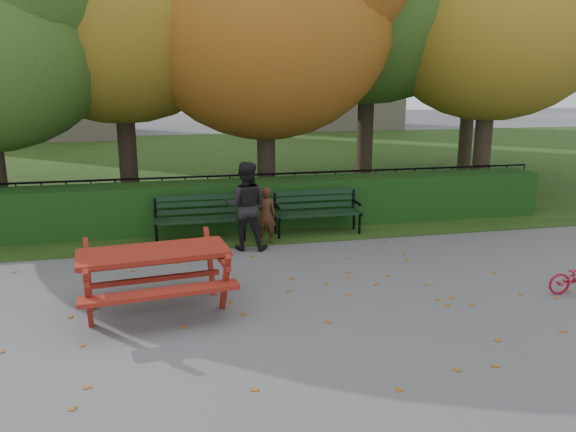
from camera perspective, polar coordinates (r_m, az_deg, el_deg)
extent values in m
plane|color=slate|center=(8.10, 2.22, -9.08)|extent=(90.00, 90.00, 0.00)
plane|color=#1B310F|center=(21.52, -7.22, 5.41)|extent=(90.00, 90.00, 0.00)
cube|color=#B5A28F|center=(36.68, 3.49, 18.37)|extent=(9.00, 6.00, 12.00)
cube|color=black|center=(12.15, -3.09, 1.27)|extent=(13.00, 0.90, 1.00)
cube|color=black|center=(13.02, -3.64, 0.22)|extent=(14.00, 0.04, 0.04)
cube|color=black|center=(12.83, -3.70, 4.21)|extent=(14.00, 0.04, 0.04)
cylinder|color=black|center=(12.83, -17.03, 1.35)|extent=(0.03, 0.03, 1.00)
cylinder|color=black|center=(12.93, -3.67, 2.03)|extent=(0.03, 0.03, 1.00)
cylinder|color=black|center=(13.69, 8.85, 2.56)|extent=(0.03, 0.03, 1.00)
cylinder|color=black|center=(15.30, 21.19, 2.97)|extent=(0.03, 0.03, 1.00)
cylinder|color=black|center=(14.32, -16.03, 7.04)|extent=(0.44, 0.44, 3.15)
cylinder|color=black|center=(13.73, -2.23, 6.56)|extent=(0.44, 0.44, 2.80)
ellipsoid|color=brown|center=(13.67, -2.36, 19.13)|extent=(6.00, 6.00, 5.40)
cylinder|color=black|center=(15.73, 7.84, 8.67)|extent=(0.44, 0.44, 3.50)
cylinder|color=black|center=(15.58, 19.17, 7.01)|extent=(0.44, 0.44, 2.97)
ellipsoid|color=olive|center=(15.56, 20.16, 18.72)|extent=(5.80, 5.80, 5.22)
cylinder|color=black|center=(19.91, 17.69, 8.73)|extent=(0.44, 0.44, 3.15)
ellipsoid|color=#325018|center=(19.93, 18.44, 18.42)|extent=(6.00, 6.00, 5.40)
cube|color=black|center=(10.99, -8.87, -0.58)|extent=(1.80, 0.12, 0.04)
cube|color=black|center=(11.16, -8.93, -0.36)|extent=(1.80, 0.12, 0.04)
cube|color=black|center=(11.33, -8.99, -0.14)|extent=(1.80, 0.12, 0.04)
cube|color=black|center=(11.40, -9.04, 0.51)|extent=(1.80, 0.05, 0.10)
cube|color=black|center=(11.36, -9.06, 1.24)|extent=(1.80, 0.05, 0.10)
cube|color=black|center=(11.34, -9.09, 1.88)|extent=(1.80, 0.05, 0.10)
cube|color=black|center=(11.15, -13.28, -0.68)|extent=(0.05, 0.55, 0.06)
cube|color=black|center=(11.36, -13.33, 0.75)|extent=(0.05, 0.05, 0.41)
cylinder|color=black|center=(11.03, -13.23, -1.92)|extent=(0.05, 0.05, 0.44)
cylinder|color=black|center=(11.38, -13.22, -1.43)|extent=(0.05, 0.05, 0.44)
cube|color=black|center=(11.12, -13.34, 0.34)|extent=(0.05, 0.45, 0.04)
cube|color=black|center=(11.24, -4.60, -0.23)|extent=(0.05, 0.55, 0.06)
cube|color=black|center=(11.45, -4.81, 1.19)|extent=(0.05, 0.05, 0.41)
cylinder|color=black|center=(11.12, -4.45, -1.45)|extent=(0.05, 0.05, 0.44)
cylinder|color=black|center=(11.47, -4.70, -0.98)|extent=(0.05, 0.05, 0.44)
cube|color=black|center=(11.21, -4.63, 0.79)|extent=(0.05, 0.45, 0.04)
cube|color=black|center=(11.37, 3.28, 0.06)|extent=(1.80, 0.12, 0.04)
cube|color=black|center=(11.54, 3.04, 0.27)|extent=(1.80, 0.12, 0.04)
cube|color=black|center=(11.71, 2.81, 0.48)|extent=(1.80, 0.12, 0.04)
cube|color=black|center=(11.77, 2.70, 1.10)|extent=(1.80, 0.05, 0.10)
cube|color=black|center=(11.74, 2.71, 1.81)|extent=(1.80, 0.05, 0.10)
cube|color=black|center=(11.71, 2.72, 2.43)|extent=(1.80, 0.05, 0.10)
cube|color=black|center=(11.35, -1.10, -0.04)|extent=(0.05, 0.55, 0.06)
cube|color=black|center=(11.56, -1.37, 1.36)|extent=(0.05, 0.05, 0.41)
cylinder|color=black|center=(11.23, -0.91, -1.25)|extent=(0.05, 0.05, 0.44)
cylinder|color=black|center=(11.58, -1.27, -0.79)|extent=(0.05, 0.05, 0.44)
cube|color=black|center=(11.33, -1.12, 0.96)|extent=(0.05, 0.45, 0.04)
cube|color=black|center=(11.79, 7.03, 0.39)|extent=(0.05, 0.55, 0.06)
cube|color=black|center=(11.99, 6.63, 1.73)|extent=(0.05, 0.05, 0.41)
cylinder|color=black|center=(11.68, 7.29, -0.77)|extent=(0.05, 0.05, 0.44)
cylinder|color=black|center=(12.01, 6.72, -0.34)|extent=(0.05, 0.05, 0.44)
cube|color=black|center=(11.77, 7.02, 1.35)|extent=(0.05, 0.45, 0.04)
cube|color=maroon|center=(7.91, -13.51, -3.65)|extent=(2.10, 1.08, 0.07)
cube|color=maroon|center=(7.38, -12.79, -7.65)|extent=(2.03, 0.52, 0.06)
cube|color=maroon|center=(8.65, -13.86, -4.49)|extent=(2.03, 0.52, 0.06)
cube|color=maroon|center=(7.53, -19.60, -8.07)|extent=(0.14, 0.58, 0.98)
cube|color=maroon|center=(8.48, -19.63, -5.60)|extent=(0.14, 0.58, 0.98)
cube|color=maroon|center=(7.91, -19.79, -4.79)|extent=(0.25, 1.51, 0.07)
cube|color=maroon|center=(7.68, -6.41, -6.86)|extent=(0.14, 0.58, 0.98)
cube|color=maroon|center=(8.61, -7.93, -4.58)|extent=(0.14, 0.58, 0.98)
cube|color=maroon|center=(8.05, -7.28, -3.71)|extent=(0.25, 1.51, 0.07)
cube|color=maroon|center=(8.03, -13.35, -6.24)|extent=(1.79, 0.28, 0.07)
ellipsoid|color=brown|center=(10.84, -12.24, -3.16)|extent=(1.09, 0.76, 0.07)
imported|color=#402314|center=(10.88, -2.28, 0.09)|extent=(0.46, 0.35, 1.12)
imported|color=black|center=(10.47, -4.30, 1.02)|extent=(0.95, 0.82, 1.66)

